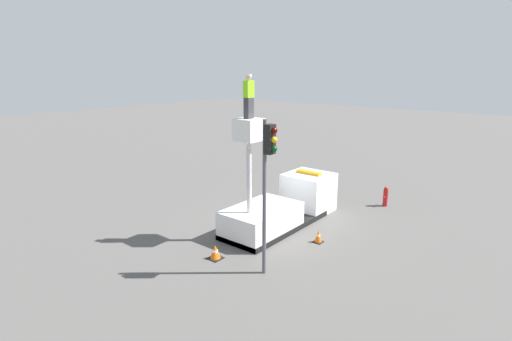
{
  "coord_description": "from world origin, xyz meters",
  "views": [
    {
      "loc": [
        -14.26,
        -10.39,
        7.26
      ],
      "look_at": [
        -2.87,
        -1.14,
        3.5
      ],
      "focal_mm": 28.0,
      "sensor_mm": 36.0,
      "label": 1
    }
  ],
  "objects_px": {
    "fire_hydrant": "(386,197)",
    "traffic_cone_rear": "(215,252)",
    "bucket_truck": "(283,206)",
    "traffic_light_pole": "(268,168)",
    "traffic_cone_curbside": "(318,236)",
    "worker": "(249,97)"
  },
  "relations": [
    {
      "from": "traffic_cone_rear",
      "to": "traffic_cone_curbside",
      "type": "height_order",
      "value": "traffic_cone_rear"
    },
    {
      "from": "bucket_truck",
      "to": "fire_hydrant",
      "type": "height_order",
      "value": "bucket_truck"
    },
    {
      "from": "traffic_light_pole",
      "to": "traffic_cone_curbside",
      "type": "relative_size",
      "value": 9.87
    },
    {
      "from": "bucket_truck",
      "to": "worker",
      "type": "relative_size",
      "value": 3.91
    },
    {
      "from": "traffic_cone_curbside",
      "to": "traffic_cone_rear",
      "type": "bearing_deg",
      "value": 148.73
    },
    {
      "from": "worker",
      "to": "traffic_light_pole",
      "type": "bearing_deg",
      "value": -127.84
    },
    {
      "from": "traffic_light_pole",
      "to": "traffic_cone_curbside",
      "type": "height_order",
      "value": "traffic_light_pole"
    },
    {
      "from": "traffic_light_pole",
      "to": "fire_hydrant",
      "type": "height_order",
      "value": "traffic_light_pole"
    },
    {
      "from": "worker",
      "to": "fire_hydrant",
      "type": "xyz_separation_m",
      "value": [
        8.05,
        -2.88,
        -5.64
      ]
    },
    {
      "from": "traffic_cone_rear",
      "to": "fire_hydrant",
      "type": "bearing_deg",
      "value": -15.18
    },
    {
      "from": "traffic_cone_rear",
      "to": "worker",
      "type": "bearing_deg",
      "value": 2.55
    },
    {
      "from": "worker",
      "to": "traffic_cone_rear",
      "type": "xyz_separation_m",
      "value": [
        -2.2,
        -0.1,
        -5.91
      ]
    },
    {
      "from": "traffic_light_pole",
      "to": "traffic_cone_rear",
      "type": "height_order",
      "value": "traffic_light_pole"
    },
    {
      "from": "fire_hydrant",
      "to": "traffic_cone_rear",
      "type": "relative_size",
      "value": 1.89
    },
    {
      "from": "traffic_light_pole",
      "to": "fire_hydrant",
      "type": "xyz_separation_m",
      "value": [
        9.93,
        -0.46,
        -3.44
      ]
    },
    {
      "from": "traffic_light_pole",
      "to": "traffic_cone_rear",
      "type": "xyz_separation_m",
      "value": [
        -0.32,
        2.32,
        -3.7
      ]
    },
    {
      "from": "fire_hydrant",
      "to": "traffic_cone_curbside",
      "type": "relative_size",
      "value": 1.9
    },
    {
      "from": "bucket_truck",
      "to": "traffic_light_pole",
      "type": "height_order",
      "value": "traffic_light_pole"
    },
    {
      "from": "bucket_truck",
      "to": "traffic_cone_curbside",
      "type": "distance_m",
      "value": 2.67
    },
    {
      "from": "worker",
      "to": "traffic_cone_curbside",
      "type": "distance_m",
      "value": 6.62
    },
    {
      "from": "bucket_truck",
      "to": "traffic_cone_rear",
      "type": "xyz_separation_m",
      "value": [
        -4.74,
        -0.1,
        -0.62
      ]
    },
    {
      "from": "worker",
      "to": "fire_hydrant",
      "type": "relative_size",
      "value": 1.61
    }
  ]
}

